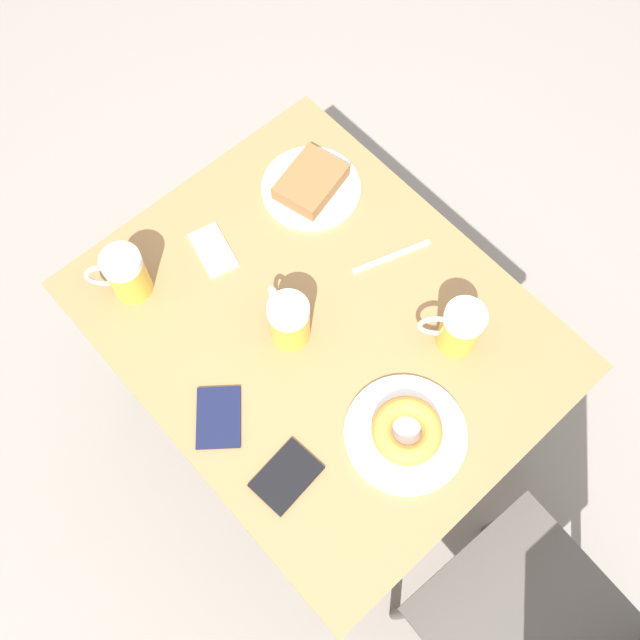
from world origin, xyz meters
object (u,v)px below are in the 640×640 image
at_px(fork, 391,257).
at_px(beer_mug_center, 289,320).
at_px(napkin_folded, 213,250).
at_px(passport_far_edge, 219,417).
at_px(beer_mug_right, 125,274).
at_px(plate_with_donut, 406,432).
at_px(plate_with_cake, 311,184).
at_px(passport_near_edge, 286,477).
at_px(beer_mug_left, 459,328).

bearing_deg(fork, beer_mug_center, -3.03).
relative_size(napkin_folded, passport_far_edge, 0.89).
bearing_deg(passport_far_edge, beer_mug_right, -97.16).
xyz_separation_m(plate_with_donut, passport_far_edge, (0.25, -0.27, -0.02)).
bearing_deg(plate_with_donut, beer_mug_right, -71.56).
height_order(beer_mug_right, passport_far_edge, beer_mug_right).
relative_size(plate_with_cake, napkin_folded, 1.68).
xyz_separation_m(beer_mug_right, passport_near_edge, (0.02, 0.53, -0.06)).
distance_m(plate_with_cake, beer_mug_center, 0.36).
bearing_deg(fork, plate_with_cake, -87.07).
height_order(plate_with_cake, beer_mug_center, beer_mug_center).
bearing_deg(plate_with_donut, beer_mug_left, -160.79).
height_order(plate_with_cake, passport_far_edge, plate_with_cake).
bearing_deg(beer_mug_left, fork, -100.01).
distance_m(passport_near_edge, passport_far_edge, 0.18).
bearing_deg(napkin_folded, passport_near_edge, 66.85).
bearing_deg(beer_mug_center, plate_with_donut, 94.46).
distance_m(plate_with_donut, passport_near_edge, 0.25).
bearing_deg(beer_mug_left, napkin_folded, -64.46).
bearing_deg(beer_mug_right, plate_with_donut, 108.44).
bearing_deg(plate_with_donut, plate_with_cake, -113.91).
distance_m(beer_mug_right, fork, 0.57).
height_order(plate_with_donut, napkin_folded, plate_with_donut).
bearing_deg(passport_far_edge, plate_with_cake, -150.59).
distance_m(beer_mug_center, passport_near_edge, 0.31).
height_order(beer_mug_center, passport_near_edge, beer_mug_center).
bearing_deg(beer_mug_right, beer_mug_left, 127.88).
xyz_separation_m(beer_mug_center, passport_far_edge, (0.23, 0.05, -0.06)).
height_order(passport_near_edge, passport_far_edge, same).
distance_m(plate_with_cake, napkin_folded, 0.27).
distance_m(beer_mug_left, beer_mug_center, 0.34).
xyz_separation_m(napkin_folded, passport_far_edge, (0.23, 0.31, 0.00)).
bearing_deg(napkin_folded, beer_mug_center, 89.35).
bearing_deg(plate_with_cake, beer_mug_left, 86.73).
relative_size(beer_mug_left, beer_mug_right, 1.00).
bearing_deg(plate_with_cake, beer_mug_right, -8.76).
bearing_deg(fork, beer_mug_left, 79.99).
relative_size(beer_mug_right, fork, 0.70).
bearing_deg(beer_mug_center, beer_mug_right, -59.06).
relative_size(fork, passport_far_edge, 1.18).
xyz_separation_m(plate_with_cake, plate_with_donut, (0.25, 0.55, 0.00)).
xyz_separation_m(beer_mug_left, passport_far_edge, (0.47, -0.20, -0.06)).
bearing_deg(beer_mug_right, passport_near_edge, 87.74).
height_order(beer_mug_center, passport_far_edge, beer_mug_center).
height_order(plate_with_cake, beer_mug_right, beer_mug_right).
xyz_separation_m(passport_near_edge, passport_far_edge, (0.02, -0.18, 0.00)).
xyz_separation_m(plate_with_donut, beer_mug_left, (-0.22, -0.08, 0.04)).
bearing_deg(passport_near_edge, beer_mug_center, -132.33).
xyz_separation_m(plate_with_cake, beer_mug_center, (0.27, 0.24, 0.04)).
bearing_deg(plate_with_donut, passport_far_edge, -47.34).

